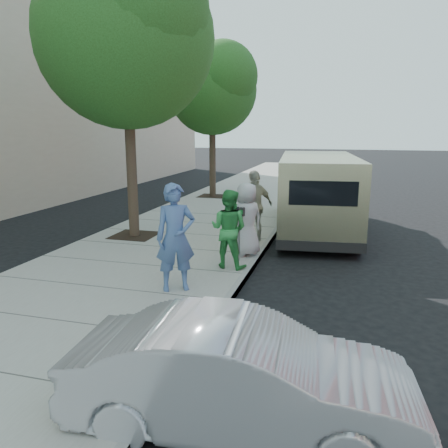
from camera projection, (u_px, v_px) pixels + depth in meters
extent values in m
plane|color=black|center=(180.00, 274.00, 9.53)|extent=(120.00, 120.00, 0.00)
cube|color=gray|center=(138.00, 267.00, 9.78)|extent=(5.00, 60.00, 0.15)
cube|color=gray|center=(244.00, 277.00, 9.14)|extent=(0.12, 60.00, 0.16)
cube|color=black|center=(135.00, 235.00, 12.36)|extent=(1.20, 1.20, 0.01)
cylinder|color=#38281E|center=(131.00, 165.00, 11.93)|extent=(0.28, 0.28, 3.96)
sphere|color=#224717|center=(126.00, 39.00, 11.23)|extent=(4.60, 4.60, 4.60)
sphere|color=#224717|center=(139.00, 12.00, 10.59)|extent=(3.45, 3.45, 3.45)
sphere|color=#224717|center=(117.00, 31.00, 11.77)|extent=(3.22, 3.22, 3.22)
cube|color=black|center=(213.00, 196.00, 19.51)|extent=(1.20, 1.20, 0.01)
cylinder|color=#38281E|center=(213.00, 156.00, 19.13)|extent=(0.28, 0.28, 3.52)
sphere|color=#224717|center=(212.00, 90.00, 18.53)|extent=(3.80, 3.80, 3.80)
sphere|color=#224717|center=(223.00, 76.00, 17.89)|extent=(2.85, 2.85, 2.85)
sphere|color=#224717|center=(205.00, 84.00, 19.06)|extent=(2.66, 2.66, 2.66)
cylinder|color=gray|center=(239.00, 240.00, 9.86)|extent=(0.05, 0.05, 1.00)
cube|color=gray|center=(239.00, 217.00, 9.75)|extent=(0.20, 0.09, 0.07)
cube|color=#2D2D30|center=(236.00, 211.00, 9.76)|extent=(0.12, 0.11, 0.20)
cube|color=#2D2D30|center=(242.00, 212.00, 9.69)|extent=(0.12, 0.11, 0.20)
cube|color=#BCB687|center=(317.00, 192.00, 12.99)|extent=(2.70, 5.90, 2.10)
cube|color=#BCB687|center=(313.00, 194.00, 16.10)|extent=(1.99, 0.78, 0.90)
cube|color=black|center=(323.00, 193.00, 10.15)|extent=(1.58, 0.19, 0.58)
cylinder|color=black|center=(286.00, 208.00, 15.14)|extent=(0.36, 0.83, 0.80)
cylinder|color=black|center=(342.00, 210.00, 14.84)|extent=(0.36, 0.83, 0.80)
cylinder|color=black|center=(283.00, 235.00, 11.40)|extent=(0.36, 0.83, 0.80)
cylinder|color=black|center=(356.00, 237.00, 11.10)|extent=(0.36, 0.83, 0.80)
imported|color=#A9AAB0|center=(242.00, 377.00, 4.52)|extent=(3.74, 1.57, 1.20)
imported|color=#48669A|center=(176.00, 238.00, 8.03)|extent=(0.87, 0.78, 2.01)
imported|color=green|center=(229.00, 229.00, 9.39)|extent=(0.92, 0.76, 1.71)
imported|color=#B4B4B6|center=(247.00, 219.00, 10.27)|extent=(0.99, 0.99, 1.74)
imported|color=gray|center=(255.00, 206.00, 11.54)|extent=(1.09, 1.14, 1.90)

